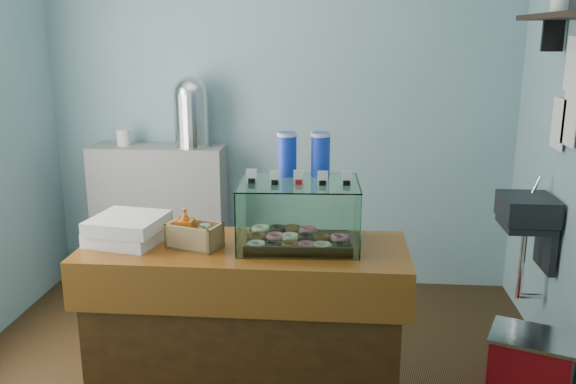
# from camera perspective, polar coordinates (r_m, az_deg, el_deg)

# --- Properties ---
(ground) EXTENTS (3.50, 3.50, 0.00)m
(ground) POSITION_cam_1_polar(r_m,az_deg,el_deg) (3.62, -3.19, -17.24)
(ground) COLOR black
(ground) RESTS_ON ground
(room_shell) EXTENTS (3.54, 3.04, 2.82)m
(room_shell) POSITION_cam_1_polar(r_m,az_deg,el_deg) (3.09, -3.14, 10.77)
(room_shell) COLOR #6F9BA1
(room_shell) RESTS_ON ground
(counter) EXTENTS (1.60, 0.60, 0.90)m
(counter) POSITION_cam_1_polar(r_m,az_deg,el_deg) (3.18, -3.97, -12.62)
(counter) COLOR #46260D
(counter) RESTS_ON ground
(back_shelf) EXTENTS (1.00, 0.32, 1.10)m
(back_shelf) POSITION_cam_1_polar(r_m,az_deg,el_deg) (4.77, -11.82, -2.30)
(back_shelf) COLOR gray
(back_shelf) RESTS_ON ground
(display_case) EXTENTS (0.60, 0.45, 0.54)m
(display_case) POSITION_cam_1_polar(r_m,az_deg,el_deg) (3.00, 1.00, -1.75)
(display_case) COLOR #331D0F
(display_case) RESTS_ON counter
(condiment_crate) EXTENTS (0.28, 0.22, 0.19)m
(condiment_crate) POSITION_cam_1_polar(r_m,az_deg,el_deg) (3.01, -8.93, -3.83)
(condiment_crate) COLOR #A98654
(condiment_crate) RESTS_ON counter
(pastry_boxes) EXTENTS (0.39, 0.40, 0.13)m
(pastry_boxes) POSITION_cam_1_polar(r_m,az_deg,el_deg) (3.15, -14.74, -3.37)
(pastry_boxes) COLOR silver
(pastry_boxes) RESTS_ON counter
(coffee_urn) EXTENTS (0.28, 0.28, 0.52)m
(coffee_urn) POSITION_cam_1_polar(r_m,az_deg,el_deg) (4.53, -9.04, 7.57)
(coffee_urn) COLOR silver
(coffee_urn) RESTS_ON back_shelf
(red_cooler) EXTENTS (0.51, 0.45, 0.37)m
(red_cooler) POSITION_cam_1_polar(r_m,az_deg,el_deg) (3.63, 21.67, -14.92)
(red_cooler) COLOR #B30E15
(red_cooler) RESTS_ON ground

